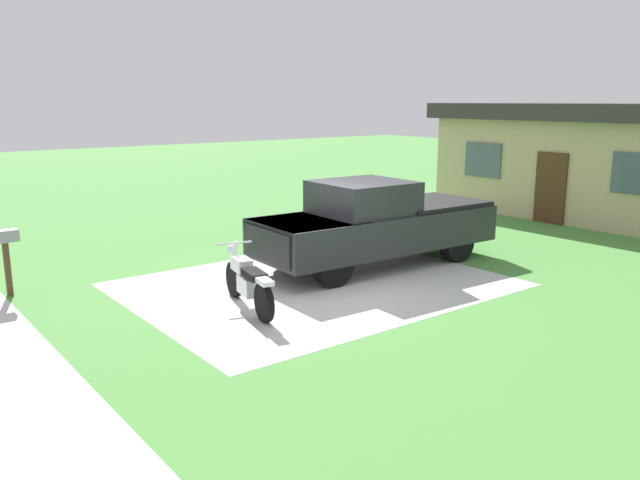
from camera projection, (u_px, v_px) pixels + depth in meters
The scene contains 6 objects.
ground_plane at pixel (316, 284), 12.74m from camera, with size 80.00×80.00×0.00m, color #4C8A3E.
driveway_pad at pixel (316, 284), 12.74m from camera, with size 5.54×7.10×0.01m, color beige.
motorcycle at pixel (248, 282), 11.21m from camera, with size 2.19×0.81×1.09m.
pickup_truck at pixel (378, 222), 14.11m from camera, with size 2.23×5.70×1.90m.
mailbox at pixel (5, 245), 11.79m from camera, with size 0.26×0.48×1.26m.
neighbor_house at pixel (598, 158), 20.24m from camera, with size 9.60×5.60×3.50m.
Camera 1 is at (9.75, -7.42, 3.60)m, focal length 35.87 mm.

